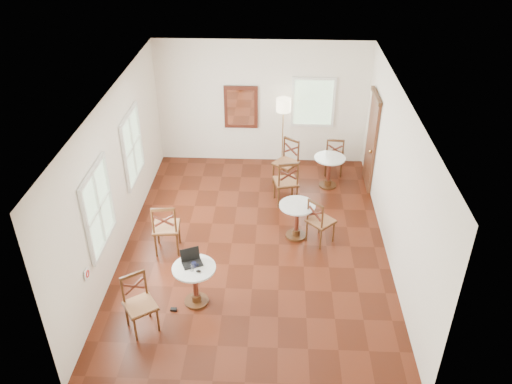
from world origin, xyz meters
TOP-DOWN VIEW (x-y plane):
  - ground at (0.00, 0.00)m, footprint 7.00×7.00m
  - room_shell at (-0.06, 0.27)m, footprint 5.02×7.02m
  - cafe_table_near at (-0.91, -1.64)m, footprint 0.71×0.71m
  - cafe_table_mid at (0.79, 0.29)m, footprint 0.70×0.70m
  - cafe_table_back at (1.56, 2.26)m, footprint 0.70×0.70m
  - chair_near_a at (-1.65, -0.26)m, footprint 0.54×0.54m
  - chair_near_b at (-1.68, -2.23)m, footprint 0.63×0.63m
  - chair_mid_a at (0.59, 1.51)m, footprint 0.58×0.58m
  - chair_mid_b at (1.23, 0.14)m, footprint 0.63×0.63m
  - chair_back_a at (1.73, 2.86)m, footprint 0.49×0.49m
  - chair_back_b at (0.60, 2.40)m, footprint 0.68×0.68m
  - floor_lamp at (0.50, 3.15)m, footprint 0.34×0.34m
  - laptop at (-0.97, -1.51)m, footprint 0.39×0.37m
  - mouse at (-0.82, -1.75)m, footprint 0.10×0.08m
  - navy_mug at (-0.91, -1.63)m, footprint 0.11×0.07m
  - water_glass at (-0.93, -1.73)m, footprint 0.06×0.06m
  - power_adapter at (-1.26, -1.85)m, footprint 0.10×0.06m

SIDE VIEW (x-z plane):
  - ground at x=0.00m, z-range 0.00..0.00m
  - power_adapter at x=-1.26m, z-range 0.00..0.04m
  - cafe_table_back at x=1.56m, z-range 0.09..0.83m
  - cafe_table_mid at x=0.79m, z-range 0.09..0.83m
  - cafe_table_near at x=-0.91m, z-range 0.09..0.84m
  - chair_back_a at x=1.73m, z-range 0.00..0.97m
  - chair_mid_b at x=1.23m, z-range 0.00..0.97m
  - chair_near_b at x=-1.68m, z-range 0.00..0.98m
  - chair_back_b at x=0.60m, z-range 0.00..1.05m
  - chair_mid_a at x=0.59m, z-range 0.00..1.06m
  - chair_near_a at x=-1.65m, z-range 0.00..1.06m
  - mouse at x=-0.82m, z-range 0.75..0.78m
  - navy_mug at x=-0.91m, z-range 0.75..0.84m
  - water_glass at x=-0.93m, z-range 0.75..0.85m
  - laptop at x=-0.97m, z-range 0.69..0.92m
  - floor_lamp at x=0.50m, z-range 0.61..2.36m
  - room_shell at x=-0.06m, z-range 0.38..3.39m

